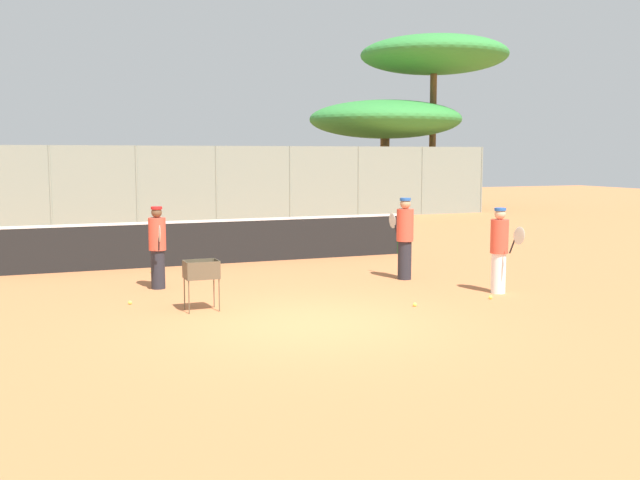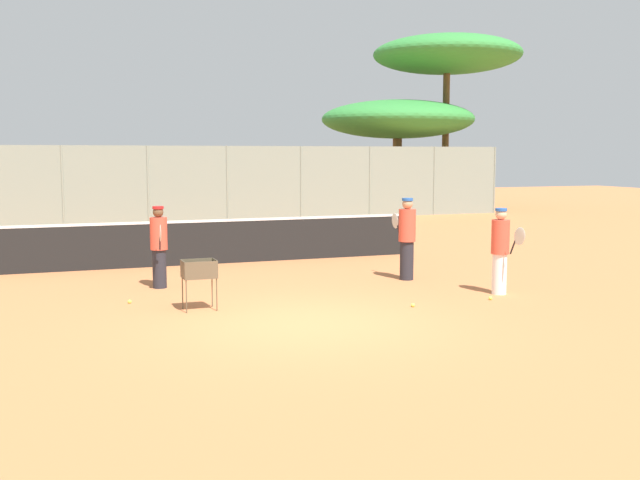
{
  "view_description": "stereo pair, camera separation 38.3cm",
  "coord_description": "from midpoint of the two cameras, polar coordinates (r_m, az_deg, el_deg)",
  "views": [
    {
      "loc": [
        -4.12,
        -10.6,
        2.62
      ],
      "look_at": [
        1.15,
        2.45,
        1.0
      ],
      "focal_mm": 42.0,
      "sensor_mm": 36.0,
      "label": 1
    },
    {
      "loc": [
        -3.76,
        -10.74,
        2.62
      ],
      "look_at": [
        1.15,
        2.45,
        1.0
      ],
      "focal_mm": 42.0,
      "sensor_mm": 36.0,
      "label": 2
    }
  ],
  "objects": [
    {
      "name": "tree_2",
      "position": [
        35.16,
        4.67,
        9.11
      ],
      "size": [
        7.03,
        7.03,
        5.09
      ],
      "color": "brown",
      "rests_on": "ground_plane"
    },
    {
      "name": "tennis_ball_3",
      "position": [
        13.92,
        12.1,
        -4.3
      ],
      "size": [
        0.07,
        0.07,
        0.07
      ],
      "primitive_type": "sphere",
      "color": "#D1E54C",
      "rests_on": "ground_plane"
    },
    {
      "name": "player_red_cap",
      "position": [
        15.72,
        5.77,
        0.21
      ],
      "size": [
        0.35,
        0.91,
        1.71
      ],
      "rotation": [
        0.0,
        0.0,
        1.61
      ],
      "color": "#26262D",
      "rests_on": "ground_plane"
    },
    {
      "name": "back_fence",
      "position": [
        28.88,
        -14.16,
        4.08
      ],
      "size": [
        30.54,
        0.08,
        2.94
      ],
      "color": "gray",
      "rests_on": "ground_plane"
    },
    {
      "name": "tennis_ball_1",
      "position": [
        13.6,
        -15.06,
        -4.63
      ],
      "size": [
        0.07,
        0.07,
        0.07
      ],
      "primitive_type": "sphere",
      "color": "#D1E54C",
      "rests_on": "ground_plane"
    },
    {
      "name": "tennis_ball_0",
      "position": [
        13.04,
        6.4,
        -4.92
      ],
      "size": [
        0.07,
        0.07,
        0.07
      ],
      "primitive_type": "sphere",
      "color": "#D1E54C",
      "rests_on": "ground_plane"
    },
    {
      "name": "ball_cart",
      "position": [
        12.71,
        -9.84,
        -2.56
      ],
      "size": [
        0.56,
        0.41,
        0.85
      ],
      "color": "brown",
      "rests_on": "ground_plane"
    },
    {
      "name": "tennis_ball_2",
      "position": [
        17.07,
        -13.32,
        -2.33
      ],
      "size": [
        0.07,
        0.07,
        0.07
      ],
      "primitive_type": "sphere",
      "color": "#D1E54C",
      "rests_on": "ground_plane"
    },
    {
      "name": "tennis_net",
      "position": [
        18.01,
        -9.21,
        -0.09
      ],
      "size": [
        10.39,
        0.1,
        1.07
      ],
      "color": "#26592D",
      "rests_on": "ground_plane"
    },
    {
      "name": "ground_plane",
      "position": [
        11.67,
        -1.69,
        -6.41
      ],
      "size": [
        80.0,
        80.0,
        0.0
      ],
      "primitive_type": "plane",
      "color": "#C67242"
    },
    {
      "name": "tree_1",
      "position": [
        36.21,
        8.37,
        13.72
      ],
      "size": [
        6.86,
        6.86,
        8.06
      ],
      "color": "brown",
      "rests_on": "ground_plane"
    },
    {
      "name": "player_yellow_shirt",
      "position": [
        14.91,
        -13.0,
        -0.47
      ],
      "size": [
        0.33,
        0.88,
        1.61
      ],
      "rotation": [
        0.0,
        0.0,
        4.63
      ],
      "color": "#26262D",
      "rests_on": "ground_plane"
    },
    {
      "name": "player_white_outfit",
      "position": [
        14.42,
        12.78,
        -0.68
      ],
      "size": [
        0.33,
        0.88,
        1.62
      ],
      "rotation": [
        0.0,
        0.0,
        4.82
      ],
      "color": "white",
      "rests_on": "ground_plane"
    }
  ]
}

